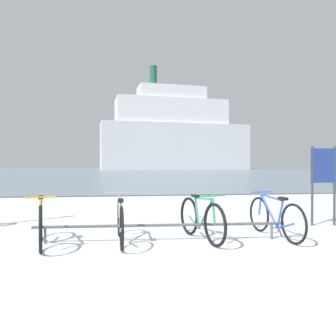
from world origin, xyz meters
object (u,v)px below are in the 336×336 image
bicycle_1 (120,221)px  ferry_ship (174,135)px  bicycle_0 (41,223)px  bicycle_3 (275,217)px  info_sign (323,173)px  bicycle_2 (201,219)px

bicycle_1 → ferry_ship: bearing=81.2°
bicycle_0 → bicycle_1: bearing=2.0°
bicycle_3 → info_sign: (1.58, 0.98, 0.79)m
bicycle_0 → info_sign: bearing=10.9°
bicycle_2 → info_sign: (2.98, 1.04, 0.78)m
bicycle_0 → ferry_ship: (12.77, 74.06, 8.02)m
bicycle_3 → bicycle_0: bearing=-178.4°
info_sign → ferry_ship: bearing=84.4°
bicycle_0 → bicycle_2: 2.70m
bicycle_1 → bicycle_2: size_ratio=1.06×
info_sign → bicycle_1: bearing=-166.5°
bicycle_1 → ferry_ship: (11.48, 74.02, 8.03)m
bicycle_2 → ferry_ship: (10.07, 74.01, 8.02)m
ferry_ship → info_sign: bearing=-95.6°
bicycle_0 → ferry_ship: size_ratio=0.04×
bicycle_2 → info_sign: bearing=19.3°
bicycle_1 → bicycle_3: bicycle_1 is taller
bicycle_1 → bicycle_3: size_ratio=1.00×
bicycle_1 → bicycle_0: bearing=-178.0°
info_sign → bicycle_0: bearing=-169.1°
bicycle_1 → info_sign: size_ratio=1.01×
info_sign → ferry_ship: ferry_ship is taller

